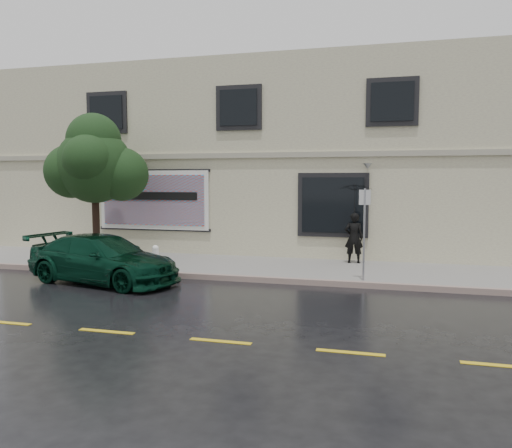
% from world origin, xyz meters
% --- Properties ---
extents(ground, '(90.00, 90.00, 0.00)m').
position_xyz_m(ground, '(0.00, 0.00, 0.00)').
color(ground, black).
rests_on(ground, ground).
extents(sidewalk, '(20.00, 3.50, 0.15)m').
position_xyz_m(sidewalk, '(0.00, 3.25, 0.07)').
color(sidewalk, gray).
rests_on(sidewalk, ground).
extents(curb, '(20.00, 0.18, 0.16)m').
position_xyz_m(curb, '(0.00, 1.50, 0.07)').
color(curb, gray).
rests_on(curb, ground).
extents(road_marking, '(19.00, 0.12, 0.01)m').
position_xyz_m(road_marking, '(0.00, -3.50, 0.01)').
color(road_marking, gold).
rests_on(road_marking, ground).
extents(building, '(20.00, 8.12, 7.00)m').
position_xyz_m(building, '(0.00, 9.00, 3.50)').
color(building, beige).
rests_on(building, ground).
extents(billboard, '(4.30, 0.16, 2.20)m').
position_xyz_m(billboard, '(-3.20, 4.92, 2.05)').
color(billboard, white).
rests_on(billboard, ground).
extents(car, '(4.74, 2.84, 1.29)m').
position_xyz_m(car, '(-2.47, 0.40, 0.64)').
color(car, black).
rests_on(car, ground).
extents(pedestrian, '(0.63, 0.46, 1.59)m').
position_xyz_m(pedestrian, '(3.93, 4.46, 0.95)').
color(pedestrian, black).
rests_on(pedestrian, sidewalk).
extents(umbrella, '(1.38, 1.38, 0.82)m').
position_xyz_m(umbrella, '(3.93, 4.46, 2.15)').
color(umbrella, black).
rests_on(umbrella, pedestrian).
extents(street_tree, '(2.42, 2.42, 4.29)m').
position_xyz_m(street_tree, '(-4.28, 2.95, 3.21)').
color(street_tree, black).
rests_on(street_tree, sidewalk).
extents(fire_hydrant, '(0.28, 0.27, 0.69)m').
position_xyz_m(fire_hydrant, '(-1.70, 1.98, 0.49)').
color(fire_hydrant, white).
rests_on(fire_hydrant, sidewalk).
extents(sign_pole, '(0.30, 0.05, 2.40)m').
position_xyz_m(sign_pole, '(4.36, 1.70, 1.61)').
color(sign_pole, '#92939A').
rests_on(sign_pole, sidewalk).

